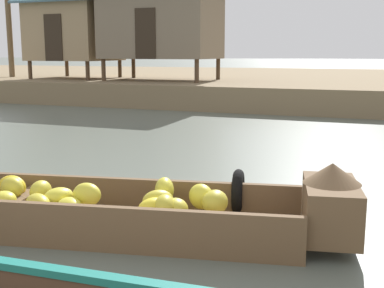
% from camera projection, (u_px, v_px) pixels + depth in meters
% --- Properties ---
extents(ground_plane, '(300.00, 300.00, 0.00)m').
position_uv_depth(ground_plane, '(279.00, 140.00, 11.00)').
color(ground_plane, '#596056').
extents(riverbank_strip, '(160.00, 20.00, 0.81)m').
position_uv_depth(riverbank_strip, '(337.00, 84.00, 24.06)').
color(riverbank_strip, '#7F6B4C').
rests_on(riverbank_strip, ground).
extents(banana_boat, '(5.37, 2.36, 0.83)m').
position_uv_depth(banana_boat, '(98.00, 205.00, 5.31)').
color(banana_boat, brown).
rests_on(banana_boat, ground).
extents(stilt_house_left, '(3.83, 3.46, 3.91)m').
position_uv_depth(stilt_house_left, '(75.00, 29.00, 20.88)').
color(stilt_house_left, '#4C3826').
rests_on(stilt_house_left, riverbank_strip).
extents(stilt_house_mid_left, '(4.89, 3.36, 4.14)m').
position_uv_depth(stilt_house_mid_left, '(162.00, 22.00, 19.25)').
color(stilt_house_mid_left, '#4C3826').
rests_on(stilt_house_mid_left, riverbank_strip).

